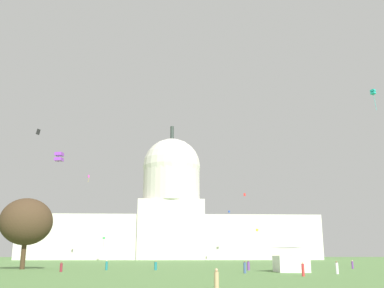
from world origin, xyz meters
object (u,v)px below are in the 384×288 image
object	(u,v)px
person_teal_deep_crowd	(156,266)
person_red_front_left	(303,270)
tree_west_near	(26,222)
person_teal_near_tree_west	(107,266)
person_maroon_mid_center	(61,267)
person_purple_aisle_center	(352,265)
person_white_mid_left	(337,268)
event_tent	(290,251)
kite_magenta_mid	(89,177)
kite_black_mid	(38,132)
kite_gold_low	(257,230)
kite_blue_mid	(229,212)
kite_green_low	(104,238)
kite_violet_low	(59,157)
person_purple_lawn_far_left	(248,266)
person_denim_back_center	(245,268)
kite_red_mid	(245,195)
capitol_building	(171,218)
kite_turquoise_mid	(373,92)
person_tan_back_left	(216,280)

from	to	relation	value
person_teal_deep_crowd	person_red_front_left	bearing A→B (deg)	69.49
tree_west_near	person_teal_near_tree_west	bearing A→B (deg)	-18.49
person_maroon_mid_center	person_purple_aisle_center	distance (m)	50.71
person_white_mid_left	person_teal_near_tree_west	distance (m)	36.54
event_tent	kite_magenta_mid	world-z (taller)	kite_magenta_mid
kite_black_mid	kite_gold_low	size ratio (longest dim) A/B	1.39
kite_blue_mid	kite_green_low	world-z (taller)	kite_blue_mid
kite_violet_low	event_tent	bearing A→B (deg)	-77.20
person_teal_deep_crowd	person_purple_lawn_far_left	world-z (taller)	person_purple_lawn_far_left
person_purple_aisle_center	kite_black_mid	distance (m)	69.03
person_denim_back_center	kite_gold_low	distance (m)	91.21
person_teal_deep_crowd	kite_magenta_mid	world-z (taller)	kite_magenta_mid
kite_magenta_mid	kite_green_low	distance (m)	31.54
person_teal_deep_crowd	kite_black_mid	xyz separation A→B (m)	(-26.53, 17.63, 27.69)
kite_red_mid	kite_violet_low	bearing A→B (deg)	-92.35
tree_west_near	person_teal_deep_crowd	size ratio (longest dim) A/B	8.08
person_teal_deep_crowd	kite_violet_low	bearing A→B (deg)	-24.68
event_tent	kite_gold_low	bearing A→B (deg)	85.29
event_tent	capitol_building	bearing A→B (deg)	100.07
kite_magenta_mid	kite_turquoise_mid	xyz separation A→B (m)	(71.35, -88.33, 2.41)
person_purple_aisle_center	person_purple_lawn_far_left	bearing A→B (deg)	-34.31
capitol_building	person_denim_back_center	distance (m)	152.50
capitol_building	kite_gold_low	size ratio (longest dim) A/B	138.62
person_white_mid_left	person_denim_back_center	size ratio (longest dim) A/B	1.02
kite_blue_mid	kite_red_mid	bearing A→B (deg)	144.28
person_white_mid_left	kite_black_mid	distance (m)	67.10
kite_red_mid	kite_gold_low	bearing A→B (deg)	-70.41
person_teal_near_tree_west	kite_violet_low	size ratio (longest dim) A/B	1.25
kite_magenta_mid	kite_blue_mid	xyz separation A→B (m)	(55.62, 11.05, -11.92)
person_red_front_left	person_denim_back_center	bearing A→B (deg)	-177.15
person_tan_back_left	person_purple_aisle_center	distance (m)	55.10
person_red_front_left	kite_blue_mid	size ratio (longest dim) A/B	1.86
person_purple_lawn_far_left	person_purple_aisle_center	size ratio (longest dim) A/B	1.06
kite_turquoise_mid	tree_west_near	bearing A→B (deg)	-35.93
person_teal_deep_crowd	person_purple_aisle_center	bearing A→B (deg)	127.67
capitol_building	kite_magenta_mid	world-z (taller)	capitol_building
event_tent	kite_black_mid	size ratio (longest dim) A/B	4.86
tree_west_near	kite_black_mid	distance (m)	23.75
person_teal_deep_crowd	person_purple_aisle_center	world-z (taller)	person_teal_deep_crowd
person_purple_aisle_center	kite_gold_low	size ratio (longest dim) A/B	1.52
person_purple_lawn_far_left	kite_gold_low	xyz separation A→B (m)	(17.13, 77.37, 9.86)
person_red_front_left	kite_black_mid	size ratio (longest dim) A/B	1.21
person_teal_near_tree_west	kite_black_mid	world-z (taller)	kite_black_mid
tree_west_near	person_white_mid_left	distance (m)	53.13
kite_black_mid	person_denim_back_center	bearing A→B (deg)	150.17
event_tent	kite_red_mid	world-z (taller)	kite_red_mid
person_tan_back_left	person_teal_near_tree_west	world-z (taller)	person_teal_near_tree_west
kite_black_mid	person_maroon_mid_center	bearing A→B (deg)	125.82
kite_blue_mid	tree_west_near	bearing A→B (deg)	51.61
kite_red_mid	kite_green_low	distance (m)	61.95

